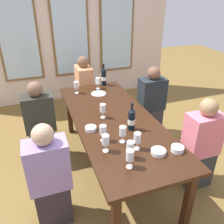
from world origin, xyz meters
name	(u,v)px	position (x,y,z in m)	size (l,w,h in m)	color
ground_plane	(114,167)	(0.00, 0.00, 0.00)	(12.00, 12.00, 0.00)	brown
back_wall_with_windows	(70,26)	(0.00, 2.45, 1.45)	(4.11, 0.10, 2.90)	beige
dining_table	(114,123)	(0.00, 0.00, 0.67)	(0.91, 2.27, 0.74)	#321B0E
white_plate_0	(99,94)	(0.04, 0.74, 0.74)	(0.21, 0.21, 0.01)	white
wine_bottle_0	(131,120)	(0.09, -0.29, 0.86)	(0.08, 0.08, 0.31)	black
wine_bottle_1	(104,77)	(0.22, 1.06, 0.87)	(0.08, 0.08, 0.34)	black
tasting_bowl_0	(177,149)	(0.34, -0.79, 0.77)	(0.12, 0.12, 0.05)	white
tasting_bowl_1	(158,152)	(0.16, -0.77, 0.76)	(0.14, 0.14, 0.04)	white
tasting_bowl_2	(91,128)	(-0.32, -0.16, 0.76)	(0.12, 0.12, 0.04)	white
wine_glass_0	(98,81)	(0.09, 0.94, 0.86)	(0.07, 0.07, 0.17)	white
wine_glass_1	(130,156)	(-0.17, -0.84, 0.86)	(0.07, 0.07, 0.17)	white
wine_glass_2	(76,85)	(-0.25, 0.88, 0.86)	(0.07, 0.07, 0.17)	white
wine_glass_3	(106,141)	(-0.29, -0.57, 0.86)	(0.07, 0.07, 0.17)	white
wine_glass_4	(123,132)	(-0.08, -0.48, 0.86)	(0.07, 0.07, 0.17)	white
wine_glass_5	(103,108)	(-0.11, 0.06, 0.86)	(0.07, 0.07, 0.17)	white
wine_glass_6	(137,138)	(0.00, -0.63, 0.86)	(0.07, 0.07, 0.17)	white
wine_glass_7	(130,147)	(-0.12, -0.74, 0.86)	(0.07, 0.07, 0.17)	white
wine_glass_8	(103,131)	(-0.26, -0.40, 0.86)	(0.07, 0.07, 0.17)	white
seated_person_0	(50,179)	(-0.82, -0.53, 0.53)	(0.38, 0.24, 1.11)	#2E272C
seated_person_1	(200,146)	(0.82, -0.58, 0.53)	(0.38, 0.24, 1.11)	#2D3032
seated_person_2	(41,124)	(-0.82, 0.53, 0.53)	(0.38, 0.24, 1.11)	#293A31
seated_person_3	(151,104)	(0.82, 0.58, 0.53)	(0.38, 0.24, 1.11)	#332F37
seated_person_4	(85,90)	(0.00, 1.49, 0.53)	(0.24, 0.38, 1.11)	#2E3132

